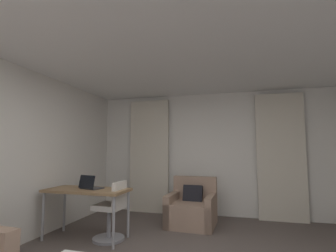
{
  "coord_description": "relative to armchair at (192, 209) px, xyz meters",
  "views": [
    {
      "loc": [
        0.54,
        -2.45,
        1.36
      ],
      "look_at": [
        -0.51,
        1.39,
        1.75
      ],
      "focal_mm": 26.67,
      "sensor_mm": 36.0,
      "label": 1
    }
  ],
  "objects": [
    {
      "name": "wall_window",
      "position": [
        0.28,
        0.83,
        1.02
      ],
      "size": [
        5.12,
        0.06,
        2.6
      ],
      "color": "silver",
      "rests_on": "ground"
    },
    {
      "name": "ceiling",
      "position": [
        0.28,
        -2.2,
        2.35
      ],
      "size": [
        5.12,
        6.12,
        0.06
      ],
      "primitive_type": "cube",
      "color": "white",
      "rests_on": "wall_left"
    },
    {
      "name": "curtain_left_panel",
      "position": [
        -1.09,
        0.7,
        0.97
      ],
      "size": [
        0.9,
        0.06,
        2.5
      ],
      "color": "beige",
      "rests_on": "ground"
    },
    {
      "name": "curtain_right_panel",
      "position": [
        1.66,
        0.7,
        0.97
      ],
      "size": [
        0.9,
        0.06,
        2.5
      ],
      "color": "beige",
      "rests_on": "ground"
    },
    {
      "name": "armchair",
      "position": [
        0.0,
        0.0,
        0.0
      ],
      "size": [
        0.87,
        0.84,
        0.85
      ],
      "color": "#997A66",
      "rests_on": "ground"
    },
    {
      "name": "desk",
      "position": [
        -1.46,
        -1.14,
        0.4
      ],
      "size": [
        1.29,
        0.59,
        0.76
      ],
      "color": "olive",
      "rests_on": "ground"
    },
    {
      "name": "desk_chair",
      "position": [
        -1.06,
        -1.08,
        0.11
      ],
      "size": [
        0.48,
        0.48,
        0.88
      ],
      "color": "gray",
      "rests_on": "ground"
    },
    {
      "name": "laptop",
      "position": [
        -1.41,
        -1.13,
        0.52
      ],
      "size": [
        0.37,
        0.32,
        0.22
      ],
      "color": "#2D2D33",
      "rests_on": "desk"
    }
  ]
}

